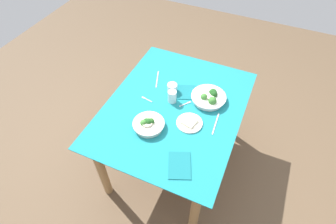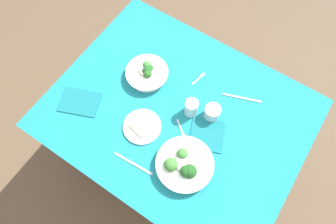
{
  "view_description": "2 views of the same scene",
  "coord_description": "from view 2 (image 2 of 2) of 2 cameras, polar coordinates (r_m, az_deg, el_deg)",
  "views": [
    {
      "loc": [
        1.3,
        0.52,
        2.28
      ],
      "look_at": [
        0.08,
        -0.02,
        0.77
      ],
      "focal_mm": 28.66,
      "sensor_mm": 36.0,
      "label": 1
    },
    {
      "loc": [
        -0.31,
        0.56,
        2.17
      ],
      "look_at": [
        0.04,
        0.03,
        0.77
      ],
      "focal_mm": 32.29,
      "sensor_mm": 36.0,
      "label": 2
    }
  ],
  "objects": [
    {
      "name": "broccoli_bowl_far",
      "position": [
        1.43,
        3.08,
        -10.0
      ],
      "size": [
        0.27,
        0.27,
        0.09
      ],
      "color": "white",
      "rests_on": "dining_table"
    },
    {
      "name": "napkin_folded_upper",
      "position": [
        1.64,
        -16.32,
        1.84
      ],
      "size": [
        0.24,
        0.21,
        0.01
      ],
      "primitive_type": "cube",
      "rotation": [
        0.0,
        0.0,
        0.39
      ],
      "color": "#156870",
      "rests_on": "dining_table"
    },
    {
      "name": "water_glass_side",
      "position": [
        1.53,
        8.35,
        -0.06
      ],
      "size": [
        0.08,
        0.08,
        0.08
      ],
      "primitive_type": "cylinder",
      "color": "silver",
      "rests_on": "dining_table"
    },
    {
      "name": "fork_by_near_bowl",
      "position": [
        1.66,
        5.89,
        6.36
      ],
      "size": [
        0.03,
        0.1,
        0.0
      ],
      "rotation": [
        0.0,
        0.0,
        4.52
      ],
      "color": "#B7B7BC",
      "rests_on": "dining_table"
    },
    {
      "name": "dining_table",
      "position": [
        1.66,
        1.71,
        -1.73
      ],
      "size": [
        1.3,
        1.02,
        0.75
      ],
      "color": "#197A84",
      "rests_on": "ground_plane"
    },
    {
      "name": "table_knife_right",
      "position": [
        1.47,
        -6.56,
        -9.65
      ],
      "size": [
        0.21,
        0.02,
        0.0
      ],
      "primitive_type": "cube",
      "rotation": [
        0.0,
        0.0,
        3.21
      ],
      "color": "#B7B7BC",
      "rests_on": "dining_table"
    },
    {
      "name": "broccoli_bowl_near",
      "position": [
        1.63,
        -3.94,
        7.37
      ],
      "size": [
        0.23,
        0.23,
        0.08
      ],
      "color": "silver",
      "rests_on": "dining_table"
    },
    {
      "name": "bread_side_plate",
      "position": [
        1.52,
        -4.91,
        -2.7
      ],
      "size": [
        0.19,
        0.19,
        0.03
      ],
      "color": "silver",
      "rests_on": "dining_table"
    },
    {
      "name": "water_glass_center",
      "position": [
        1.52,
        4.41,
        0.82
      ],
      "size": [
        0.07,
        0.07,
        0.1
      ],
      "primitive_type": "cylinder",
      "color": "silver",
      "rests_on": "dining_table"
    },
    {
      "name": "fork_by_far_bowl",
      "position": [
        1.52,
        2.49,
        -3.31
      ],
      "size": [
        0.09,
        0.07,
        0.0
      ],
      "rotation": [
        0.0,
        0.0,
        2.49
      ],
      "color": "#B7B7BC",
      "rests_on": "dining_table"
    },
    {
      "name": "napkin_folded_lower",
      "position": [
        1.52,
        7.37,
        -4.2
      ],
      "size": [
        0.22,
        0.22,
        0.01
      ],
      "primitive_type": "cube",
      "rotation": [
        0.0,
        0.0,
        0.36
      ],
      "color": "#156870",
      "rests_on": "dining_table"
    },
    {
      "name": "table_knife_left",
      "position": [
        1.64,
        13.78,
        2.61
      ],
      "size": [
        0.2,
        0.08,
        0.0
      ],
      "primitive_type": "cube",
      "rotation": [
        0.0,
        0.0,
        3.49
      ],
      "color": "#B7B7BC",
      "rests_on": "dining_table"
    },
    {
      "name": "ground_plane",
      "position": [
        2.27,
        1.26,
        -7.92
      ],
      "size": [
        6.0,
        6.0,
        0.0
      ],
      "primitive_type": "plane",
      "color": "brown"
    }
  ]
}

